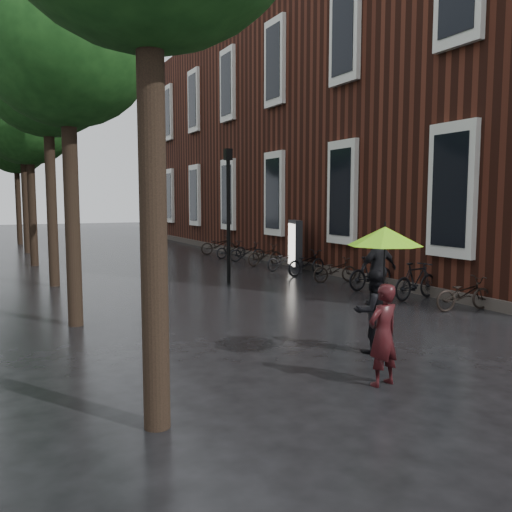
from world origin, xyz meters
TOP-DOWN VIEW (x-y plane):
  - ground at (0.00, 0.00)m, footprint 120.00×120.00m
  - brick_building at (10.47, 19.46)m, footprint 10.20×33.20m
  - street_trees at (-3.99, 15.91)m, footprint 4.33×34.03m
  - person_burgundy at (-0.57, 0.98)m, footprint 0.61×0.44m
  - person_black at (0.40, 2.44)m, footprint 0.79×0.65m
  - lime_umbrella at (0.01, 1.70)m, footprint 1.22×1.22m
  - pedestrian_walking at (3.33, 5.90)m, footprint 1.10×0.46m
  - parked_bicycles at (4.62, 12.27)m, footprint 2.04×16.31m
  - ad_lightbox at (4.83, 12.72)m, footprint 0.30×1.30m
  - lamp_post at (1.27, 10.94)m, footprint 0.22×0.22m
  - cycle_sign at (-3.44, 17.66)m, footprint 0.14×0.49m

SIDE VIEW (x-z plane):
  - ground at x=0.00m, z-range 0.00..0.00m
  - parked_bicycles at x=4.62m, z-range -0.07..0.98m
  - person_black at x=0.40m, z-range 0.00..1.51m
  - person_burgundy at x=-0.57m, z-range 0.00..1.53m
  - pedestrian_walking at x=3.33m, z-range 0.00..1.88m
  - ad_lightbox at x=4.83m, z-range 0.00..1.97m
  - cycle_sign at x=-3.44m, z-range 0.44..3.14m
  - lime_umbrella at x=0.01m, z-range 1.27..3.06m
  - lamp_post at x=1.27m, z-range 0.47..4.84m
  - brick_building at x=10.47m, z-range -0.01..11.99m
  - street_trees at x=-3.99m, z-range 1.88..10.79m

